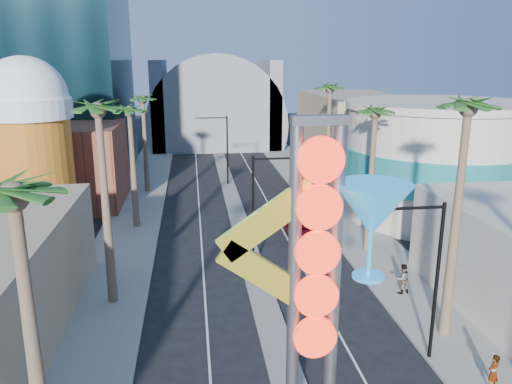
% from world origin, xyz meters
% --- Properties ---
extents(sidewalk_west, '(5.00, 100.00, 0.15)m').
position_xyz_m(sidewalk_west, '(-9.50, 35.00, 0.07)').
color(sidewalk_west, gray).
rests_on(sidewalk_west, ground).
extents(sidewalk_east, '(5.00, 100.00, 0.15)m').
position_xyz_m(sidewalk_east, '(9.50, 35.00, 0.07)').
color(sidewalk_east, gray).
rests_on(sidewalk_east, ground).
extents(median, '(1.60, 84.00, 0.15)m').
position_xyz_m(median, '(0.00, 38.00, 0.07)').
color(median, gray).
rests_on(median, ground).
extents(brick_filler_west, '(10.00, 10.00, 8.00)m').
position_xyz_m(brick_filler_west, '(-16.00, 38.00, 4.00)').
color(brick_filler_west, brown).
rests_on(brick_filler_west, ground).
extents(filler_east, '(10.00, 20.00, 10.00)m').
position_xyz_m(filler_east, '(16.00, 48.00, 5.00)').
color(filler_east, tan).
rests_on(filler_east, ground).
extents(beer_mug, '(7.00, 7.00, 14.50)m').
position_xyz_m(beer_mug, '(-17.00, 30.00, 7.84)').
color(beer_mug, '#BB6718').
rests_on(beer_mug, ground).
extents(turquoise_building, '(16.60, 16.60, 10.60)m').
position_xyz_m(turquoise_building, '(18.00, 30.00, 5.25)').
color(turquoise_building, beige).
rests_on(turquoise_building, ground).
extents(canopy, '(22.00, 16.00, 22.00)m').
position_xyz_m(canopy, '(0.00, 72.00, 4.31)').
color(canopy, slate).
rests_on(canopy, ground).
extents(neon_sign, '(6.53, 2.60, 12.55)m').
position_xyz_m(neon_sign, '(0.82, 2.96, 7.31)').
color(neon_sign, gray).
rests_on(neon_sign, ground).
extents(streetlight_0, '(3.79, 0.25, 8.00)m').
position_xyz_m(streetlight_0, '(0.55, 20.00, 4.88)').
color(streetlight_0, black).
rests_on(streetlight_0, ground).
extents(streetlight_1, '(3.79, 0.25, 8.00)m').
position_xyz_m(streetlight_1, '(-0.55, 44.00, 4.88)').
color(streetlight_1, black).
rests_on(streetlight_1, ground).
extents(streetlight_2, '(3.45, 0.25, 8.00)m').
position_xyz_m(streetlight_2, '(6.72, 8.00, 4.83)').
color(streetlight_2, black).
rests_on(streetlight_2, ground).
extents(palm_0, '(2.40, 2.40, 11.70)m').
position_xyz_m(palm_0, '(-9.00, 2.00, 9.93)').
color(palm_0, brown).
rests_on(palm_0, ground).
extents(palm_1, '(2.40, 2.40, 12.70)m').
position_xyz_m(palm_1, '(-9.00, 16.00, 10.82)').
color(palm_1, brown).
rests_on(palm_1, ground).
extents(palm_2, '(2.40, 2.40, 11.20)m').
position_xyz_m(palm_2, '(-9.00, 30.00, 9.48)').
color(palm_2, brown).
rests_on(palm_2, ground).
extents(palm_3, '(2.40, 2.40, 11.20)m').
position_xyz_m(palm_3, '(-9.00, 42.00, 9.48)').
color(palm_3, brown).
rests_on(palm_3, ground).
extents(palm_5, '(2.40, 2.40, 13.20)m').
position_xyz_m(palm_5, '(9.00, 10.00, 11.27)').
color(palm_5, brown).
rests_on(palm_5, ground).
extents(palm_6, '(2.40, 2.40, 11.70)m').
position_xyz_m(palm_6, '(9.00, 22.00, 9.93)').
color(palm_6, brown).
rests_on(palm_6, ground).
extents(palm_7, '(2.40, 2.40, 12.70)m').
position_xyz_m(palm_7, '(9.00, 34.00, 10.82)').
color(palm_7, brown).
rests_on(palm_7, ground).
extents(red_pickup, '(2.89, 5.83, 1.59)m').
position_xyz_m(red_pickup, '(4.84, 25.17, 0.79)').
color(red_pickup, maroon).
rests_on(red_pickup, ground).
extents(pedestrian_a, '(0.74, 0.63, 1.71)m').
position_xyz_m(pedestrian_a, '(8.75, 5.27, 1.00)').
color(pedestrian_a, gray).
rests_on(pedestrian_a, sidewalk_east).
extents(pedestrian_b, '(1.07, 0.91, 1.92)m').
position_xyz_m(pedestrian_b, '(8.63, 14.71, 1.11)').
color(pedestrian_b, gray).
rests_on(pedestrian_b, sidewalk_east).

